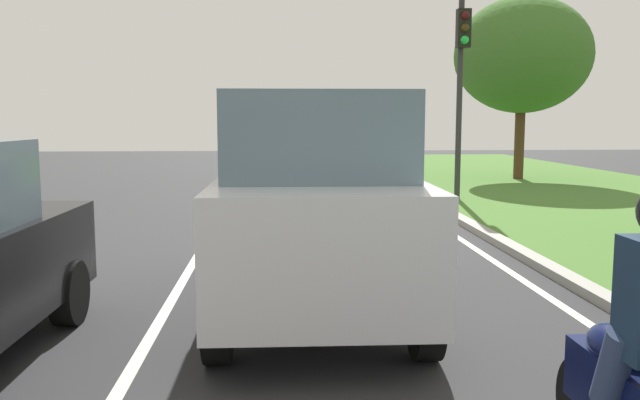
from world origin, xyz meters
TOP-DOWN VIEW (x-y plane):
  - ground_plane at (0.00, 14.00)m, footprint 60.00×60.00m
  - lane_line_center at (-0.70, 14.00)m, footprint 0.12×32.00m
  - lane_line_right_edge at (3.60, 14.00)m, footprint 0.12×32.00m
  - curb_right at (4.10, 14.00)m, footprint 0.24×48.00m
  - car_suv_ahead at (0.89, 8.85)m, footprint 2.02×4.52m
  - traffic_light_near_right at (4.93, 17.86)m, footprint 0.32×0.50m
  - tree_roadside_far at (8.43, 23.30)m, footprint 4.37×4.37m

SIDE VIEW (x-z plane):
  - ground_plane at x=0.00m, z-range 0.00..0.00m
  - lane_line_center at x=-0.70m, z-range 0.00..0.01m
  - lane_line_right_edge at x=3.60m, z-range 0.00..0.01m
  - curb_right at x=4.10m, z-range 0.00..0.12m
  - car_suv_ahead at x=0.89m, z-range 0.03..2.31m
  - traffic_light_near_right at x=4.93m, z-range 0.85..5.72m
  - tree_roadside_far at x=8.43m, z-range 1.09..7.01m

